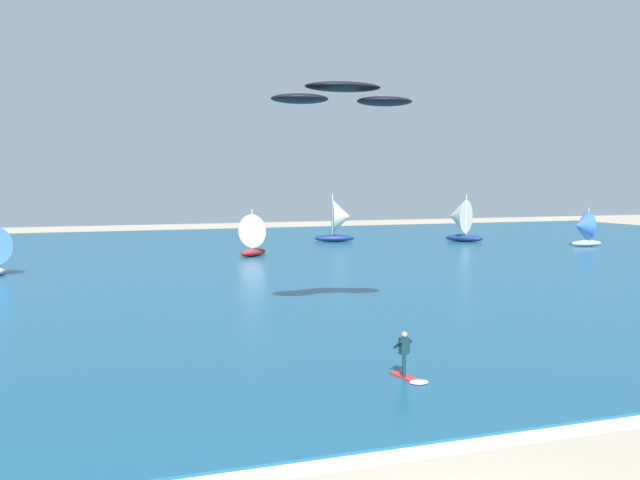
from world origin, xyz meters
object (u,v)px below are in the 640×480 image
object	(u,v)px
sailboat_far_right	(459,220)
sailboat_anchored_offshore	(583,229)
sailboat_near_shore	(256,234)
sailboat_leading	(340,220)
kite	(343,95)
kitesurfer	(407,362)

from	to	relation	value
sailboat_far_right	sailboat_anchored_offshore	world-z (taller)	sailboat_far_right
sailboat_far_right	sailboat_near_shore	bearing A→B (deg)	-164.10
sailboat_leading	sailboat_anchored_offshore	world-z (taller)	sailboat_leading
sailboat_leading	sailboat_near_shore	bearing A→B (deg)	-138.10
kite	sailboat_near_shore	bearing A→B (deg)	81.78
kite	sailboat_near_shore	size ratio (longest dim) A/B	1.63
sailboat_leading	sailboat_near_shore	world-z (taller)	sailboat_leading
sailboat_near_shore	sailboat_anchored_offshore	world-z (taller)	sailboat_near_shore
kitesurfer	sailboat_leading	size ratio (longest dim) A/B	0.36
kite	sailboat_leading	size ratio (longest dim) A/B	1.32
sailboat_far_right	sailboat_near_shore	world-z (taller)	sailboat_far_right
kitesurfer	kite	size ratio (longest dim) A/B	0.28
kite	sailboat_far_right	distance (m)	52.86
sailboat_leading	sailboat_far_right	distance (m)	13.91
sailboat_near_shore	sailboat_anchored_offshore	distance (m)	35.77
sailboat_leading	sailboat_anchored_offshore	size ratio (longest dim) A/B	1.31
kitesurfer	kite	world-z (taller)	kite
kite	sailboat_leading	bearing A→B (deg)	68.39
kitesurfer	sailboat_near_shore	bearing A→B (deg)	81.69
kitesurfer	sailboat_leading	world-z (taller)	sailboat_leading
sailboat_leading	sailboat_anchored_offshore	distance (m)	26.74
kitesurfer	sailboat_far_right	bearing A→B (deg)	57.47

